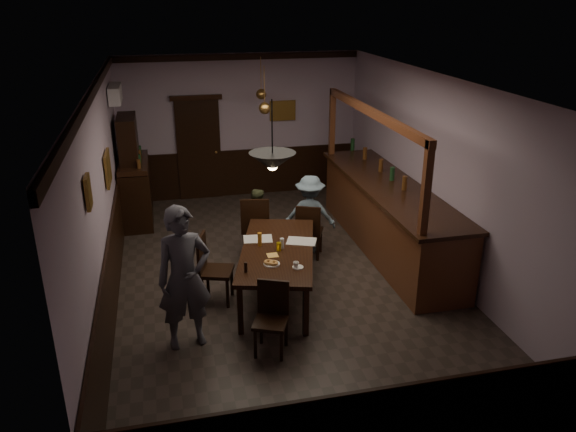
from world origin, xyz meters
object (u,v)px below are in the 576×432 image
object	(u,v)px
person_standing	(184,278)
bar_counter	(388,215)
chair_far_right	(309,229)
person_seated_left	(257,220)
chair_far_left	(255,225)
dining_table	(277,253)
soda_can	(279,247)
sideboard	(134,180)
pendant_brass_mid	(265,108)
person_seated_right	(310,214)
pendant_brass_far	(261,94)
chair_side	(210,266)
coffee_cup	(296,265)
pendant_iron	(272,162)
chair_near	(272,314)

from	to	relation	value
person_standing	bar_counter	world-z (taller)	bar_counter
chair_far_right	person_seated_left	xyz separation A→B (m)	(-0.78, 0.50, 0.03)
chair_far_left	person_standing	world-z (taller)	person_standing
dining_table	soda_can	xyz separation A→B (m)	(0.00, -0.07, 0.12)
sideboard	pendant_brass_mid	distance (m)	2.99
person_seated_left	person_seated_right	xyz separation A→B (m)	(0.87, -0.24, 0.12)
soda_can	pendant_brass_far	bearing A→B (deg)	82.83
chair_far_right	chair_side	size ratio (longest dim) A/B	0.93
dining_table	person_standing	size ratio (longest dim) A/B	1.30
coffee_cup	soda_can	size ratio (longest dim) A/B	0.67
person_seated_right	soda_can	world-z (taller)	person_seated_right
pendant_iron	coffee_cup	bearing A→B (deg)	20.87
person_seated_right	coffee_cup	size ratio (longest dim) A/B	16.72
person_seated_right	pendant_brass_far	xyz separation A→B (m)	(-0.37, 2.30, 1.63)
coffee_cup	chair_far_left	bearing A→B (deg)	111.26
chair_far_left	chair_side	size ratio (longest dim) A/B	1.05
pendant_iron	person_seated_right	bearing A→B (deg)	63.62
pendant_iron	person_seated_left	bearing A→B (deg)	85.30
pendant_brass_mid	chair_side	bearing A→B (deg)	-118.92
chair_far_left	person_standing	bearing A→B (deg)	71.29
chair_near	chair_side	distance (m)	1.47
person_seated_right	pendant_iron	world-z (taller)	pendant_iron
soda_can	pendant_brass_mid	xyz separation A→B (m)	(0.27, 2.35, 1.49)
chair_side	person_seated_right	distance (m)	2.23
dining_table	chair_far_left	bearing A→B (deg)	93.76
chair_far_left	bar_counter	size ratio (longest dim) A/B	0.24
dining_table	person_seated_left	distance (m)	1.62
coffee_cup	pendant_iron	world-z (taller)	pendant_iron
pendant_brass_far	chair_side	bearing A→B (deg)	-111.52
chair_near	chair_side	size ratio (longest dim) A/B	0.90
soda_can	sideboard	distance (m)	4.09
chair_far_left	pendant_iron	xyz separation A→B (m)	(-0.13, -2.11, 1.68)
dining_table	pendant_brass_mid	world-z (taller)	pendant_brass_mid
dining_table	chair_far_right	size ratio (longest dim) A/B	2.54
chair_side	person_standing	bearing A→B (deg)	175.56
dining_table	chair_far_right	distance (m)	1.36
chair_side	pendant_brass_mid	xyz separation A→B (m)	(1.23, 2.22, 1.75)
chair_side	bar_counter	size ratio (longest dim) A/B	0.23
chair_near	bar_counter	xyz separation A→B (m)	(2.51, 2.44, 0.12)
dining_table	soda_can	world-z (taller)	soda_can
chair_far_left	sideboard	xyz separation A→B (m)	(-1.95, 2.14, 0.23)
pendant_brass_mid	person_standing	bearing A→B (deg)	-116.85
person_seated_left	pendant_iron	xyz separation A→B (m)	(-0.20, -2.38, 1.71)
chair_far_left	coffee_cup	distance (m)	2.00
sideboard	chair_side	bearing A→B (deg)	-72.38
person_seated_right	bar_counter	size ratio (longest dim) A/B	0.31
sideboard	pendant_iron	distance (m)	4.84
chair_near	person_standing	size ratio (longest dim) A/B	0.49
chair_near	pendant_iron	bearing A→B (deg)	98.85
chair_near	sideboard	size ratio (longest dim) A/B	0.45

